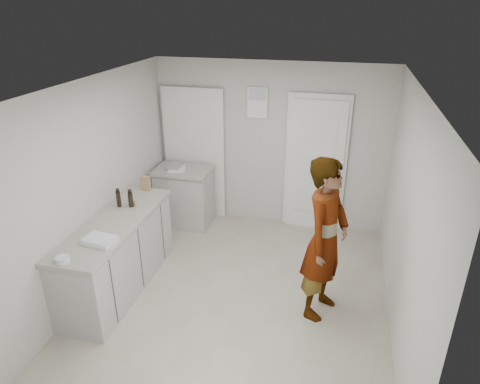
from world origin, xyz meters
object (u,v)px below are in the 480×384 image
(oil_cruet_b, at_px, (118,198))
(egg_bowl, at_px, (63,259))
(oil_cruet_a, at_px, (130,198))
(baking_dish, at_px, (100,240))
(spice_jar, at_px, (136,203))
(cake_mix_box, at_px, (146,183))
(person, at_px, (325,240))

(oil_cruet_b, xyz_separation_m, egg_bowl, (0.06, -1.24, -0.09))
(oil_cruet_a, height_order, baking_dish, oil_cruet_a)
(spice_jar, bearing_deg, oil_cruet_b, -159.77)
(spice_jar, relative_size, baking_dish, 0.24)
(oil_cruet_a, bearing_deg, spice_jar, 38.30)
(spice_jar, distance_m, baking_dish, 0.90)
(oil_cruet_a, relative_size, egg_bowl, 1.74)
(spice_jar, bearing_deg, cake_mix_box, 100.08)
(cake_mix_box, relative_size, spice_jar, 2.41)
(oil_cruet_a, height_order, egg_bowl, oil_cruet_a)
(person, distance_m, cake_mix_box, 2.54)
(oil_cruet_a, xyz_separation_m, egg_bowl, (-0.09, -1.28, -0.09))
(oil_cruet_b, bearing_deg, person, -4.63)
(person, height_order, oil_cruet_a, person)
(spice_jar, distance_m, egg_bowl, 1.32)
(baking_dish, bearing_deg, spice_jar, 91.61)
(cake_mix_box, bearing_deg, person, -13.99)
(oil_cruet_b, relative_size, baking_dish, 0.72)
(baking_dish, bearing_deg, oil_cruet_a, 94.85)
(cake_mix_box, bearing_deg, baking_dish, -82.46)
(oil_cruet_a, distance_m, oil_cruet_b, 0.15)
(oil_cruet_a, bearing_deg, egg_bowl, -93.94)
(spice_jar, relative_size, oil_cruet_a, 0.35)
(egg_bowl, bearing_deg, oil_cruet_b, 92.63)
(baking_dish, height_order, egg_bowl, baking_dish)
(cake_mix_box, distance_m, spice_jar, 0.48)
(oil_cruet_a, relative_size, baking_dish, 0.69)
(person, distance_m, oil_cruet_b, 2.55)
(oil_cruet_a, distance_m, egg_bowl, 1.28)
(cake_mix_box, relative_size, oil_cruet_a, 0.84)
(oil_cruet_a, bearing_deg, oil_cruet_b, -167.08)
(spice_jar, xyz_separation_m, oil_cruet_b, (-0.19, -0.07, 0.08))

